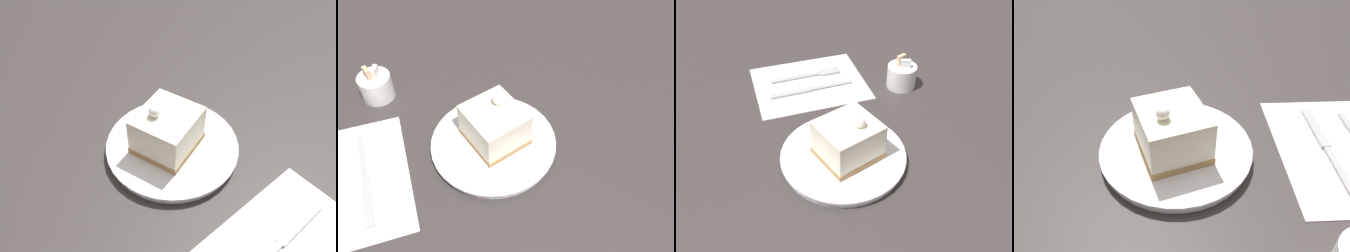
% 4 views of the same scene
% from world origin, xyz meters
% --- Properties ---
extents(ground_plane, '(4.00, 4.00, 0.00)m').
position_xyz_m(ground_plane, '(0.00, 0.00, 0.00)').
color(ground_plane, '#383333').
extents(plate, '(0.21, 0.21, 0.02)m').
position_xyz_m(plate, '(0.00, -0.01, 0.01)').
color(plate, white).
rests_on(plate, ground_plane).
extents(cake_slice, '(0.11, 0.11, 0.08)m').
position_xyz_m(cake_slice, '(0.01, -0.01, 0.05)').
color(cake_slice, '#AD8451').
rests_on(cake_slice, plate).
extents(napkin, '(0.20, 0.24, 0.00)m').
position_xyz_m(napkin, '(-0.24, -0.00, 0.00)').
color(napkin, white).
rests_on(napkin, ground_plane).
extents(knife, '(0.02, 0.18, 0.00)m').
position_xyz_m(knife, '(-0.22, -0.02, 0.00)').
color(knife, '#B2B2B7').
rests_on(knife, napkin).
extents(sugar_bowl, '(0.06, 0.06, 0.07)m').
position_xyz_m(sugar_bowl, '(-0.16, 0.18, 0.03)').
color(sugar_bowl, white).
rests_on(sugar_bowl, ground_plane).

